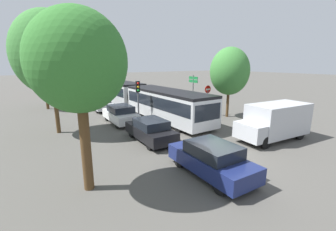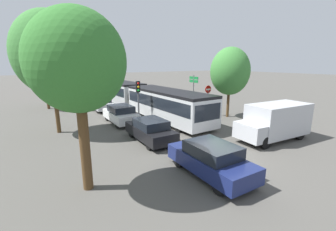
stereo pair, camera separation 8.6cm
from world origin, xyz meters
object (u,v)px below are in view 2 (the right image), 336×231
Objects in this scene: city_bus_rear at (70,83)px; articulated_bus at (146,97)px; white_van at (275,121)px; tree_left_far at (44,65)px; tree_right_near at (230,71)px; tree_left_near at (77,62)px; direction_sign_post at (194,85)px; traffic_light at (138,92)px; queued_car_navy at (211,159)px; queued_car_green at (88,96)px; queued_car_white at (121,114)px; queued_car_black at (150,130)px; no_entry_sign at (208,96)px; queued_car_silver at (101,103)px; tree_left_mid at (50,54)px.

articulated_bus is at bearing -174.28° from city_bus_rear.
white_van is at bearing 14.57° from articulated_bus.
tree_left_far is 18.67m from tree_right_near.
tree_right_near is at bearing 22.51° from tree_left_near.
traffic_light is at bearing 15.01° from direction_sign_post.
direction_sign_post is 0.58× the size of tree_right_near.
queued_car_navy is 0.66× the size of tree_left_far.
articulated_bus is 3.85m from traffic_light.
queued_car_green is at bearing 120.66° from tree_right_near.
city_bus_rear is at bearing 81.95° from tree_left_near.
tree_left_near is (-4.64, -8.77, 4.12)m from queued_car_white.
tree_left_far is at bearing 17.70° from queued_car_black.
tree_right_near is (2.14, 6.04, 2.86)m from white_van.
traffic_light is at bearing -100.93° from no_entry_sign.
no_entry_sign is 0.46× the size of tree_right_near.
tree_left_near is (-8.18, -11.25, 3.35)m from articulated_bus.
tree_left_near is at bearing -60.63° from no_entry_sign.
traffic_light is 7.43m from direction_sign_post.
tree_left_far reaches higher than queued_car_navy.
queued_car_green reaches higher than queued_car_navy.
direction_sign_post is (1.63, 10.47, 1.31)m from white_van.
queued_car_silver is 0.78× the size of white_van.
tree_left_near is 18.46m from tree_left_far.
no_entry_sign is (0.87, 7.36, 0.64)m from white_van.
city_bus_rear is 1.39× the size of tree_left_mid.
tree_left_near reaches higher than white_van.
no_entry_sign is at bearing 43.30° from articulated_bus.
tree_left_near is at bearing -89.73° from tree_left_mid.
city_bus_rear is 30.00m from queued_car_black.
queued_car_green is 1.21× the size of direction_sign_post.
tree_right_near reaches higher than queued_car_white.
queued_car_white is at bearing -64.83° from tree_left_far.
tree_right_near is (9.07, -3.09, 3.36)m from queued_car_white.
no_entry_sign reaches higher than queued_car_green.
city_bus_rear is at bearing -74.90° from white_van.
tree_left_mid is at bearing 92.32° from queued_car_white.
no_entry_sign is at bearing 29.37° from tree_left_near.
tree_left_mid is at bearing 167.86° from tree_right_near.
tree_left_near is (-11.57, 0.36, 3.62)m from white_van.
queued_car_green is at bearing 0.48° from queued_car_silver.
queued_car_white is at bearing 62.13° from tree_left_near.
traffic_light is 0.51× the size of tree_left_near.
queued_car_navy is at bearing -177.31° from queued_car_black.
traffic_light is at bearing 179.82° from city_bus_rear.
queued_car_black is 1.46× the size of no_entry_sign.
queued_car_green is (0.02, 6.00, 0.07)m from queued_car_silver.
queued_car_silver is (-3.44, 3.51, -0.81)m from articulated_bus.
queued_car_silver is 0.91× the size of queued_car_green.
no_entry_sign is at bearing 76.57° from direction_sign_post.
tree_left_far is at bearing 13.88° from queued_car_navy.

